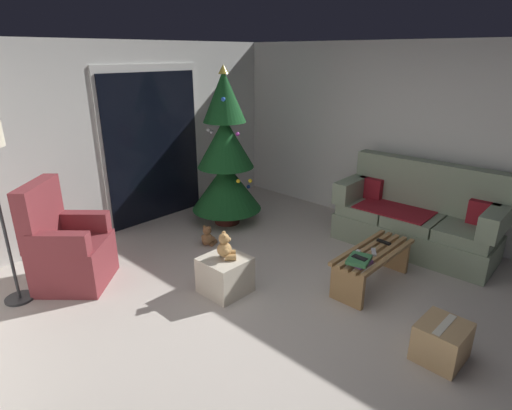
{
  "coord_description": "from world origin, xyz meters",
  "views": [
    {
      "loc": [
        -2.55,
        -2.08,
        2.35
      ],
      "look_at": [
        0.4,
        0.7,
        0.85
      ],
      "focal_mm": 29.08,
      "sensor_mm": 36.0,
      "label": 1
    }
  ],
  "objects": [
    {
      "name": "ground_plane",
      "position": [
        0.0,
        0.0,
        0.0
      ],
      "size": [
        7.0,
        7.0,
        0.0
      ],
      "primitive_type": "plane",
      "color": "#BCB2A8"
    },
    {
      "name": "patio_door_frame",
      "position": [
        0.69,
        2.99,
        1.1
      ],
      "size": [
        1.6,
        0.02,
        2.2
      ],
      "primitive_type": "cube",
      "color": "silver",
      "rests_on": "ground"
    },
    {
      "name": "remote_silver",
      "position": [
        1.07,
        -0.34,
        0.42
      ],
      "size": [
        0.16,
        0.12,
        0.02
      ],
      "primitive_type": "cube",
      "rotation": [
        0.0,
        0.0,
        5.27
      ],
      "color": "#ADADB2",
      "rests_on": "coffee_table"
    },
    {
      "name": "teddy_bear_honey",
      "position": [
        -0.03,
        0.72,
        0.51
      ],
      "size": [
        0.22,
        0.21,
        0.29
      ],
      "color": "tan",
      "rests_on": "ottoman"
    },
    {
      "name": "christmas_tree",
      "position": [
        1.25,
        2.08,
        0.97
      ],
      "size": [
        0.99,
        0.99,
        2.2
      ],
      "color": "#4C1E19",
      "rests_on": "ground"
    },
    {
      "name": "ottoman",
      "position": [
        -0.04,
        0.73,
        0.19
      ],
      "size": [
        0.44,
        0.44,
        0.38
      ],
      "primitive_type": "cube",
      "color": "beige",
      "rests_on": "ground"
    },
    {
      "name": "teddy_bear_chestnut_by_tree",
      "position": [
        0.54,
        1.69,
        0.12
      ],
      "size": [
        0.21,
        0.21,
        0.29
      ],
      "color": "brown",
      "rests_on": "ground"
    },
    {
      "name": "couch",
      "position": [
        2.32,
        -0.25,
        0.4
      ],
      "size": [
        0.83,
        1.96,
        1.08
      ],
      "color": "gray",
      "rests_on": "ground"
    },
    {
      "name": "book_stack",
      "position": [
        0.75,
        -0.35,
        0.44
      ],
      "size": [
        0.3,
        0.25,
        0.07
      ],
      "color": "#6B3D7A",
      "rests_on": "coffee_table"
    },
    {
      "name": "cell_phone",
      "position": [
        0.74,
        -0.35,
        0.48
      ],
      "size": [
        0.07,
        0.15,
        0.01
      ],
      "primitive_type": "cube",
      "rotation": [
        0.0,
        0.0,
        -0.03
      ],
      "color": "black",
      "rests_on": "book_stack"
    },
    {
      "name": "coffee_table",
      "position": [
        1.13,
        -0.31,
        0.27
      ],
      "size": [
        1.1,
        0.4,
        0.4
      ],
      "color": "#9E7547",
      "rests_on": "ground"
    },
    {
      "name": "cardboard_box_taped_mid_floor",
      "position": [
        0.47,
        -1.28,
        0.16
      ],
      "size": [
        0.4,
        0.37,
        0.32
      ],
      "color": "tan",
      "rests_on": "ground"
    },
    {
      "name": "remote_white",
      "position": [
        0.92,
        -0.21,
        0.42
      ],
      "size": [
        0.16,
        0.05,
        0.02
      ],
      "primitive_type": "cube",
      "rotation": [
        0.0,
        0.0,
        4.73
      ],
      "color": "silver",
      "rests_on": "coffee_table"
    },
    {
      "name": "armchair",
      "position": [
        -1.05,
        2.06,
        0.4
      ],
      "size": [
        0.97,
        0.97,
        1.13
      ],
      "color": "maroon",
      "rests_on": "ground"
    },
    {
      "name": "wall_back",
      "position": [
        0.0,
        3.06,
        1.25
      ],
      "size": [
        5.72,
        0.12,
        2.5
      ],
      "primitive_type": "cube",
      "color": "silver",
      "rests_on": "ground"
    },
    {
      "name": "patio_door_glass",
      "position": [
        0.69,
        2.97,
        1.05
      ],
      "size": [
        1.5,
        0.02,
        2.1
      ],
      "primitive_type": "cube",
      "color": "black",
      "rests_on": "ground"
    },
    {
      "name": "remote_black",
      "position": [
        1.36,
        -0.3,
        0.42
      ],
      "size": [
        0.06,
        0.16,
        0.02
      ],
      "primitive_type": "cube",
      "rotation": [
        0.0,
        0.0,
        3.05
      ],
      "color": "black",
      "rests_on": "coffee_table"
    },
    {
      "name": "wall_right",
      "position": [
        2.86,
        0.0,
        1.25
      ],
      "size": [
        0.12,
        6.0,
        2.5
      ],
      "primitive_type": "cube",
      "color": "silver",
      "rests_on": "ground"
    }
  ]
}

